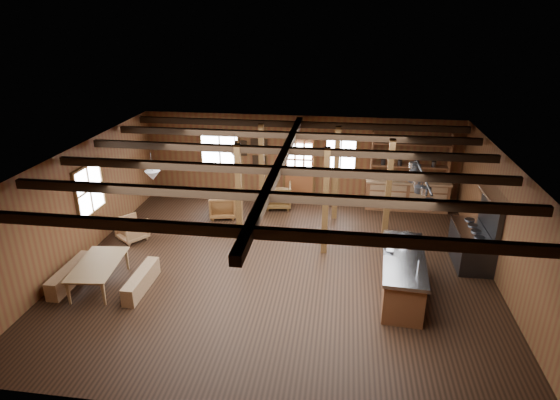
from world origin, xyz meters
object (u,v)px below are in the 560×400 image
(armchair_c, at_px, (132,229))
(kitchen_island, at_px, (402,275))
(commercial_range, at_px, (474,240))
(dining_table, at_px, (101,275))
(armchair_a, at_px, (223,205))
(armchair_b, at_px, (278,196))

(armchair_c, bearing_deg, kitchen_island, -157.94)
(commercial_range, bearing_deg, dining_table, -165.26)
(armchair_c, bearing_deg, dining_table, 133.27)
(dining_table, height_order, armchair_a, armchair_a)
(armchair_a, relative_size, armchair_c, 1.13)
(armchair_b, bearing_deg, dining_table, 49.97)
(commercial_range, height_order, armchair_a, commercial_range)
(dining_table, xyz_separation_m, armchair_b, (3.30, 5.11, 0.10))
(armchair_b, height_order, armchair_c, armchair_b)
(commercial_range, relative_size, dining_table, 1.20)
(dining_table, bearing_deg, armchair_b, -39.06)
(commercial_range, height_order, dining_table, commercial_range)
(dining_table, distance_m, armchair_b, 6.08)
(armchair_b, xyz_separation_m, armchair_c, (-3.60, -2.80, -0.07))
(dining_table, height_order, armchair_b, armchair_b)
(armchair_a, bearing_deg, dining_table, 54.26)
(kitchen_island, relative_size, dining_table, 1.56)
(kitchen_island, height_order, armchair_c, kitchen_island)
(armchair_a, height_order, armchair_c, armchair_a)
(kitchen_island, height_order, commercial_range, commercial_range)
(commercial_range, distance_m, armchair_b, 5.98)
(dining_table, bearing_deg, armchair_c, 1.19)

